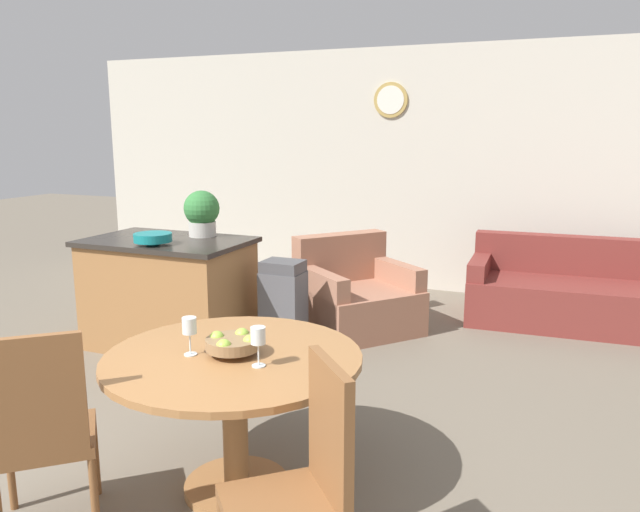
{
  "coord_description": "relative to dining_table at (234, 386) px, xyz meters",
  "views": [
    {
      "loc": [
        1.96,
        -1.44,
        1.81
      ],
      "look_at": [
        0.29,
        2.54,
        0.93
      ],
      "focal_mm": 35.0,
      "sensor_mm": 36.0,
      "label": 1
    }
  ],
  "objects": [
    {
      "name": "fruit_bowl",
      "position": [
        0.0,
        0.0,
        0.22
      ],
      "size": [
        0.26,
        0.26,
        0.11
      ],
      "color": "olive",
      "rests_on": "dining_table"
    },
    {
      "name": "couch",
      "position": [
        1.62,
        3.64,
        -0.29
      ],
      "size": [
        2.12,
        0.97,
        0.79
      ],
      "rotation": [
        0.0,
        0.0,
        0.05
      ],
      "color": "maroon",
      "rests_on": "ground_plane"
    },
    {
      "name": "wine_glass_right",
      "position": [
        0.19,
        -0.09,
        0.3
      ],
      "size": [
        0.07,
        0.07,
        0.19
      ],
      "color": "silver",
      "rests_on": "dining_table"
    },
    {
      "name": "wine_glass_left",
      "position": [
        -0.19,
        -0.08,
        0.3
      ],
      "size": [
        0.07,
        0.07,
        0.19
      ],
      "color": "silver",
      "rests_on": "dining_table"
    },
    {
      "name": "wall_back",
      "position": [
        -0.45,
        4.43,
        0.79
      ],
      "size": [
        8.0,
        0.09,
        2.7
      ],
      "color": "beige",
      "rests_on": "ground_plane"
    },
    {
      "name": "dining_chair_near_left",
      "position": [
        -0.59,
        -0.64,
        -0.04
      ],
      "size": [
        0.59,
        0.59,
        0.98
      ],
      "rotation": [
        0.0,
        0.0,
        7.01
      ],
      "color": "brown",
      "rests_on": "ground_plane"
    },
    {
      "name": "teal_bowl",
      "position": [
        -1.56,
        1.43,
        0.41
      ],
      "size": [
        0.3,
        0.3,
        0.09
      ],
      "color": "#147A7F",
      "rests_on": "kitchen_island"
    },
    {
      "name": "dining_table",
      "position": [
        0.0,
        0.0,
        0.0
      ],
      "size": [
        1.27,
        1.27,
        0.73
      ],
      "color": "#9E6B3D",
      "rests_on": "ground_plane"
    },
    {
      "name": "dining_chair_near_right",
      "position": [
        0.64,
        -0.59,
        -0.04
      ],
      "size": [
        0.59,
        0.59,
        0.98
      ],
      "rotation": [
        0.0,
        0.0,
        8.58
      ],
      "color": "brown",
      "rests_on": "ground_plane"
    },
    {
      "name": "armchair",
      "position": [
        -0.31,
        2.7,
        -0.28
      ],
      "size": [
        1.26,
        1.27,
        0.85
      ],
      "rotation": [
        0.0,
        0.0,
        0.89
      ],
      "color": "#A87056",
      "rests_on": "ground_plane"
    },
    {
      "name": "kitchen_island",
      "position": [
        -1.61,
        1.67,
        -0.1
      ],
      "size": [
        1.34,
        0.84,
        0.92
      ],
      "color": "#9E6B3D",
      "rests_on": "ground_plane"
    },
    {
      "name": "potted_plant",
      "position": [
        -1.42,
        1.92,
        0.56
      ],
      "size": [
        0.3,
        0.3,
        0.39
      ],
      "color": "beige",
      "rests_on": "kitchen_island"
    },
    {
      "name": "trash_bin",
      "position": [
        -0.65,
        1.88,
        -0.18
      ],
      "size": [
        0.33,
        0.26,
        0.77
      ],
      "color": "#56565B",
      "rests_on": "ground_plane"
    }
  ]
}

